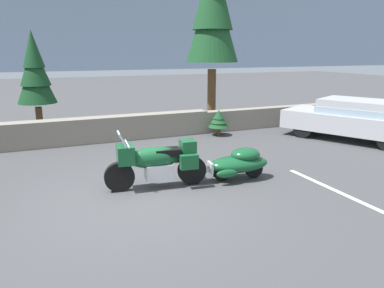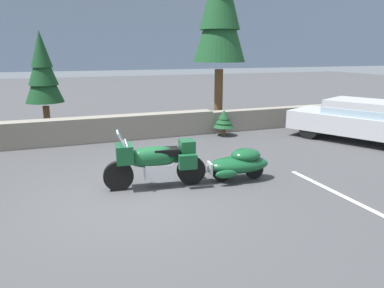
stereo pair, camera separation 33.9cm
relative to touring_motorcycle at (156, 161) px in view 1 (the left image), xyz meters
name	(u,v)px [view 1 (the left image)]	position (x,y,z in m)	size (l,w,h in m)	color
ground_plane	(140,199)	(-0.53, -0.50, -0.62)	(80.00, 80.00, 0.00)	#424244
stone_guard_wall	(80,131)	(-1.09, 4.91, -0.19)	(24.00, 0.60, 0.93)	gray
distant_ridgeline	(37,31)	(-0.53, 94.90, 7.38)	(240.00, 80.00, 16.00)	#8C9EB7
touring_motorcycle	(156,161)	(0.00, 0.00, 0.00)	(2.31, 0.90, 1.33)	black
car_shaped_trailer	(239,163)	(1.98, -0.23, -0.21)	(2.23, 0.89, 0.76)	black
sedan_at_right_edge	(354,118)	(7.68, 1.73, 0.15)	(3.62, 4.84, 1.41)	black
pine_tree_tall	(213,3)	(4.68, 6.77, 4.30)	(2.18, 2.18, 7.85)	brown
pine_tree_secondary	(35,71)	(-2.28, 6.58, 1.71)	(1.33, 1.33, 3.72)	brown
pine_sapling_near	(219,119)	(3.73, 4.23, -0.03)	(0.75, 0.75, 0.94)	brown
parking_stripe_marker	(344,194)	(3.58, -2.00, -0.62)	(0.12, 3.60, 0.01)	silver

